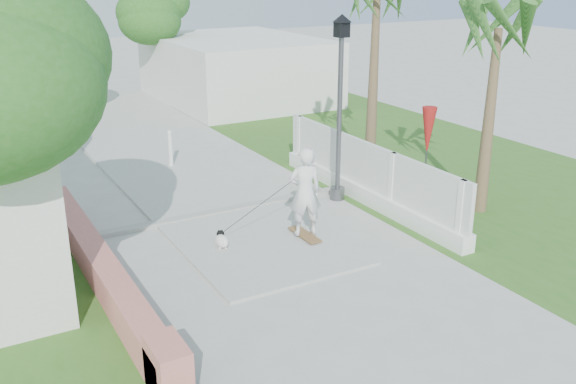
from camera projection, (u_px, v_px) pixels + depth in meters
ground at (376, 336)px, 10.04m from camera, size 90.00×90.00×0.00m
path_strip at (85, 104)px, 26.46m from camera, size 3.20×36.00×0.06m
curb at (221, 211)px, 14.95m from camera, size 6.50×0.25×0.10m
grass_right at (403, 152)px, 19.83m from camera, size 8.00×20.00×0.01m
pink_wall at (105, 275)px, 11.33m from camera, size 0.45×8.20×0.80m
lattice_fence at (366, 181)px, 15.53m from camera, size 0.35×7.00×1.50m
building_right at (236, 69)px, 27.15m from camera, size 6.00×8.00×2.60m
street_lamp at (340, 102)px, 15.08m from camera, size 0.44×0.44×4.44m
bollard at (170, 148)px, 18.15m from camera, size 0.14×0.14×1.09m
patio_umbrella at (428, 132)px, 15.38m from camera, size 0.36×0.36×2.30m
tree_left_near at (9, 89)px, 9.14m from camera, size 3.60×3.60×5.28m
tree_path_left at (6, 19)px, 20.51m from camera, size 3.40×3.40×5.23m
tree_path_right at (154, 15)px, 26.76m from camera, size 3.00×3.00×4.79m
palm_far at (377, 7)px, 15.99m from camera, size 1.80×1.80×5.30m
palm_near at (497, 40)px, 13.83m from camera, size 1.80×1.80×4.70m
skateboarder at (277, 201)px, 13.16m from camera, size 2.13×1.06×2.00m
dog at (222, 240)px, 13.03m from camera, size 0.34×0.53×0.37m
parked_car at (31, 55)px, 35.16m from camera, size 4.64×2.42×1.51m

